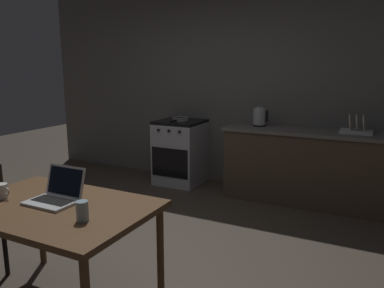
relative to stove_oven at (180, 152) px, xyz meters
The scene contains 11 objects.
ground_plane 2.14m from the stove_oven, 76.68° to the right, with size 12.00×12.00×0.00m, color #473D33.
back_wall 1.27m from the stove_oven, 24.24° to the left, with size 6.40×0.10×2.76m, color #65625E.
kitchen_counter 1.82m from the stove_oven, ahead, with size 2.16×0.64×0.89m.
stove_oven is the anchor object (origin of this frame).
dining_table 2.93m from the stove_oven, 77.88° to the right, with size 1.28×0.85×0.73m.
laptop 2.88m from the stove_oven, 78.39° to the right, with size 0.32×0.28×0.22m.
electric_kettle 1.25m from the stove_oven, ahead, with size 0.19×0.16×0.24m.
frying_pan 0.47m from the stove_oven, 65.30° to the right, with size 0.23×0.40×0.05m.
coffee_mug 2.95m from the stove_oven, 86.17° to the right, with size 0.12×0.08×0.10m.
drinking_glass 3.14m from the stove_oven, 72.08° to the right, with size 0.07×0.07×0.12m.
dish_rack 2.29m from the stove_oven, ahead, with size 0.34×0.26×0.21m.
Camera 1 is at (1.98, -2.50, 1.63)m, focal length 35.48 mm.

